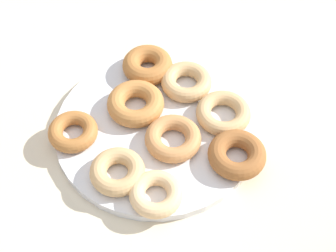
{
  "coord_description": "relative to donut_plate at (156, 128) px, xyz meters",
  "views": [
    {
      "loc": [
        0.27,
        0.37,
        0.63
      ],
      "look_at": [
        0.0,
        0.03,
        0.04
      ],
      "focal_mm": 53.08,
      "sensor_mm": 36.0,
      "label": 1
    }
  ],
  "objects": [
    {
      "name": "ground_plane",
      "position": [
        0.0,
        0.0,
        -0.01
      ],
      "size": [
        2.4,
        2.4,
        0.0
      ],
      "primitive_type": "plane",
      "color": "beige"
    },
    {
      "name": "donut_plate",
      "position": [
        0.0,
        0.0,
        0.0
      ],
      "size": [
        0.31,
        0.31,
        0.01
      ],
      "primitive_type": "cylinder",
      "color": "silver",
      "rests_on": "ground_plane"
    },
    {
      "name": "donut_0",
      "position": [
        -0.09,
        -0.03,
        0.02
      ],
      "size": [
        0.09,
        0.09,
        0.02
      ],
      "primitive_type": "torus",
      "rotation": [
        0.0,
        0.0,
        4.58
      ],
      "color": "tan",
      "rests_on": "donut_plate"
    },
    {
      "name": "donut_1",
      "position": [
        -0.09,
        0.05,
        0.02
      ],
      "size": [
        0.1,
        0.1,
        0.02
      ],
      "primitive_type": "torus",
      "rotation": [
        0.0,
        0.0,
        0.22
      ],
      "color": "tan",
      "rests_on": "donut_plate"
    },
    {
      "name": "donut_2",
      "position": [
        -0.06,
        -0.1,
        0.02
      ],
      "size": [
        0.12,
        0.12,
        0.03
      ],
      "primitive_type": "torus",
      "rotation": [
        0.0,
        0.0,
        2.35
      ],
      "color": "#AD6B33",
      "rests_on": "donut_plate"
    },
    {
      "name": "donut_3",
      "position": [
        0.08,
        0.1,
        0.02
      ],
      "size": [
        0.08,
        0.08,
        0.02
      ],
      "primitive_type": "torus",
      "rotation": [
        0.0,
        0.0,
        1.5
      ],
      "color": "#EABC84",
      "rests_on": "donut_plate"
    },
    {
      "name": "donut_4",
      "position": [
        0.01,
        -0.05,
        0.02
      ],
      "size": [
        0.11,
        0.11,
        0.03
      ],
      "primitive_type": "torus",
      "rotation": [
        0.0,
        0.0,
        0.19
      ],
      "color": "#BC7A3D",
      "rests_on": "donut_plate"
    },
    {
      "name": "donut_5",
      "position": [
        -0.0,
        0.04,
        0.02
      ],
      "size": [
        0.11,
        0.11,
        0.02
      ],
      "primitive_type": "torus",
      "rotation": [
        0.0,
        0.0,
        0.4
      ],
      "color": "#C6844C",
      "rests_on": "donut_plate"
    },
    {
      "name": "donut_6",
      "position": [
        -0.05,
        0.12,
        0.02
      ],
      "size": [
        0.11,
        0.11,
        0.03
      ],
      "primitive_type": "torus",
      "rotation": [
        0.0,
        0.0,
        4.99
      ],
      "color": "#995B2D",
      "rests_on": "donut_plate"
    },
    {
      "name": "donut_7",
      "position": [
        0.1,
        0.04,
        0.02
      ],
      "size": [
        0.11,
        0.11,
        0.02
      ],
      "primitive_type": "torus",
      "rotation": [
        0.0,
        0.0,
        3.73
      ],
      "color": "tan",
      "rests_on": "donut_plate"
    },
    {
      "name": "donut_8",
      "position": [
        0.11,
        -0.06,
        0.02
      ],
      "size": [
        0.1,
        0.1,
        0.02
      ],
      "primitive_type": "torus",
      "rotation": [
        0.0,
        0.0,
        4.18
      ],
      "color": "#AD6B33",
      "rests_on": "donut_plate"
    }
  ]
}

